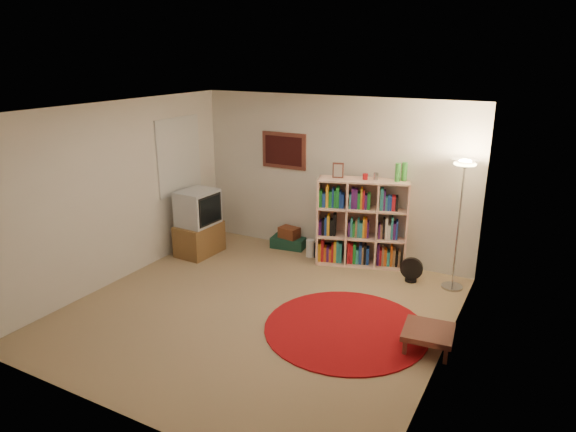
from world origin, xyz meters
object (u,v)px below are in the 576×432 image
object	(u,v)px
floor_fan	(411,270)
side_table	(428,333)
tv_stand	(199,224)
bookshelf	(360,224)
suitcase	(289,242)
floor_lamp	(463,182)

from	to	relation	value
floor_fan	side_table	world-z (taller)	floor_fan
tv_stand	side_table	size ratio (longest dim) A/B	1.80
bookshelf	suitcase	bearing A→B (deg)	157.14
bookshelf	floor_fan	world-z (taller)	bookshelf
tv_stand	floor_fan	bearing A→B (deg)	12.24
bookshelf	floor_fan	bearing A→B (deg)	-34.40
floor_lamp	suitcase	xyz separation A→B (m)	(-2.72, 0.30, -1.41)
floor_fan	side_table	xyz separation A→B (m)	(0.63, -1.63, 0.02)
side_table	suitcase	bearing A→B (deg)	144.27
bookshelf	side_table	size ratio (longest dim) A/B	2.75
suitcase	side_table	world-z (taller)	side_table
suitcase	floor_fan	bearing A→B (deg)	-17.43
floor_lamp	side_table	size ratio (longest dim) A/B	3.10
bookshelf	suitcase	size ratio (longest dim) A/B	2.69
floor_lamp	tv_stand	size ratio (longest dim) A/B	1.72
floor_fan	tv_stand	xyz separation A→B (m)	(-3.30, -0.55, 0.32)
tv_stand	suitcase	xyz separation A→B (m)	(1.13, 0.93, -0.42)
floor_lamp	side_table	xyz separation A→B (m)	(0.07, -1.71, -1.30)
floor_fan	tv_stand	size ratio (longest dim) A/B	0.34
floor_fan	suitcase	bearing A→B (deg)	160.19
tv_stand	suitcase	bearing A→B (deg)	42.20
suitcase	side_table	bearing A→B (deg)	-43.18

